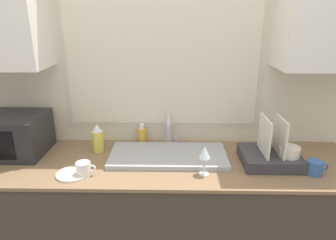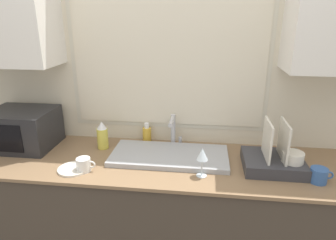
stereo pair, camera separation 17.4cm
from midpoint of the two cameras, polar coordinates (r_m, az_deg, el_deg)
name	(u,v)px [view 2 (the right image)]	position (r m, az deg, el deg)	size (l,w,h in m)	color
countertop	(162,220)	(2.12, 1.34, -18.59)	(2.45, 0.66, 0.90)	#42382D
wall_back	(168,72)	(2.01, 2.47, 9.17)	(6.00, 0.38, 2.60)	beige
sink_basin	(169,156)	(1.91, 2.90, -6.84)	(0.73, 0.36, 0.03)	#9EA0A5
faucet	(173,128)	(2.02, 3.48, -1.59)	(0.08, 0.19, 0.22)	#B7B7BC
microwave	(22,129)	(2.22, -24.04, -1.55)	(0.42, 0.36, 0.26)	#232326
dish_rack	(275,160)	(1.90, 22.21, -7.05)	(0.34, 0.30, 0.29)	#333338
spray_bottle	(102,136)	(2.04, -10.03, -2.98)	(0.07, 0.07, 0.19)	#D8CC4C
soap_bottle	(147,134)	(2.11, -1.70, -2.75)	(0.06, 0.06, 0.14)	gold
mug_near_sink	(84,165)	(1.79, -13.06, -8.36)	(0.11, 0.08, 0.08)	white
wine_glass	(202,155)	(1.67, 9.54, -6.70)	(0.07, 0.07, 0.17)	silver
mug_by_rack	(319,175)	(1.87, 29.27, -9.25)	(0.12, 0.09, 0.08)	#335999
small_plate	(74,169)	(1.83, -14.94, -9.05)	(0.18, 0.18, 0.01)	silver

